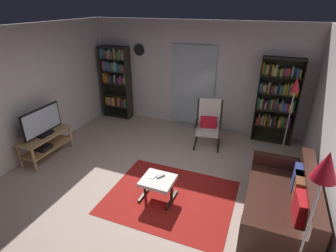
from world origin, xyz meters
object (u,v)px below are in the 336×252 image
Objects in this scene: bookshelf_near_tv at (116,79)px; ottoman at (158,182)px; tv_remote at (161,176)px; bookshelf_near_sofa at (277,99)px; television at (42,123)px; floor_lamp_by_shelf at (293,98)px; lounge_armchair at (209,122)px; floor_lamp_by_sofa at (322,180)px; tv_stand at (46,143)px; leather_sofa at (283,204)px; cell_phone at (154,176)px; wall_clock at (139,50)px.

bookshelf_near_tv reaches higher than ottoman.
tv_remote is at bearing 76.81° from ottoman.
bookshelf_near_sofa is 3.67× the size of ottoman.
floor_lamp_by_shelf reaches higher than television.
floor_lamp_by_sofa reaches higher than lounge_armchair.
bookshelf_near_tv is 1.13× the size of floor_lamp_by_shelf.
floor_lamp_by_sofa is (1.99, -0.96, 1.14)m from tv_remote.
floor_lamp_by_sofa is (4.66, -1.22, 0.74)m from television.
tv_remote is (2.67, -0.24, 0.04)m from tv_stand.
leather_sofa is 1.64m from floor_lamp_by_sofa.
leather_sofa is 1.99m from cell_phone.
cell_phone is (2.34, -2.75, -0.70)m from bookshelf_near_tv.
leather_sofa is 1.07× the size of floor_lamp_by_shelf.
bookshelf_near_tv reaches higher than bookshelf_near_sofa.
tv_remote is (-1.63, -2.76, -0.65)m from bookshelf_near_sofa.
cell_phone is (-0.11, -0.03, -0.00)m from tv_remote.
leather_sofa is (4.54, -0.11, -0.04)m from tv_stand.
cell_phone is 0.48× the size of wall_clock.
television reaches higher than leather_sofa.
cell_phone is at bearing 156.21° from floor_lamp_by_sofa.
floor_lamp_by_shelf is at bearing 20.80° from television.
floor_lamp_by_sofa reaches higher than television.
floor_lamp_by_sofa is at bearing -87.72° from floor_lamp_by_shelf.
tv_stand reaches higher than ottoman.
bookshelf_near_tv reaches higher than cell_phone.
television is 2.60m from cell_phone.
tv_stand is at bearing 178.56° from leather_sofa.
floor_lamp_by_sofa is (2.10, -0.93, 1.15)m from cell_phone.
television is 0.49× the size of bookshelf_near_tv.
floor_lamp_by_shelf reaches higher than tv_stand.
bookshelf_near_sofa is at bearing 93.63° from tv_remote.
bookshelf_near_sofa is 1.88× the size of lounge_armchair.
bookshelf_near_sofa reaches higher than cell_phone.
tv_stand is 1.10× the size of lounge_armchair.
bookshelf_near_sofa is 1.12× the size of floor_lamp_by_shelf.
cell_phone is at bearing -60.01° from wall_clock.
tv_remote is 0.08× the size of floor_lamp_by_shelf.
leather_sofa is 3.49× the size of ottoman.
television is at bearing -159.20° from floor_lamp_by_shelf.
leather_sofa is at bearing -1.44° from tv_stand.
wall_clock is (-3.79, 3.86, 0.33)m from floor_lamp_by_sofa.
tv_stand is 0.58× the size of bookshelf_near_tv.
leather_sofa is (4.32, -2.59, -0.77)m from bookshelf_near_tv.
tv_stand is 5.03m from bookshelf_near_sofa.
wall_clock is at bearing 71.94° from tv_stand.
cell_phone is at bearing -49.69° from bookshelf_near_tv.
cell_phone is at bearing -121.91° from bookshelf_near_sofa.
television is 2.49m from bookshelf_near_tv.
ottoman is at bearing -6.68° from cell_phone.
tv_remote is (-0.29, -2.07, -0.16)m from lounge_armchair.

